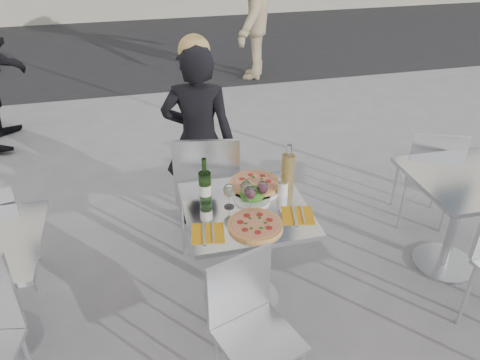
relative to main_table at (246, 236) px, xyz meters
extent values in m
plane|color=slate|center=(0.00, 0.00, -0.54)|extent=(80.00, 80.00, 0.00)
cube|color=black|center=(0.00, 6.50, -0.54)|extent=(24.00, 5.00, 0.00)
cylinder|color=#B7BABF|center=(0.00, 0.00, -0.53)|extent=(0.44, 0.44, 0.02)
cylinder|color=#B7BABF|center=(0.00, 0.00, -0.17)|extent=(0.07, 0.07, 0.72)
cube|color=silver|center=(0.00, 0.00, 0.20)|extent=(0.72, 0.72, 0.03)
cylinder|color=#B7BABF|center=(-1.50, 0.00, -0.53)|extent=(0.44, 0.44, 0.02)
cylinder|color=#B7BABF|center=(1.50, 0.00, -0.53)|extent=(0.44, 0.44, 0.02)
cylinder|color=#B7BABF|center=(1.50, 0.00, -0.17)|extent=(0.07, 0.07, 0.72)
cube|color=silver|center=(1.50, 0.00, 0.20)|extent=(0.72, 0.72, 0.03)
cylinder|color=silver|center=(0.11, 0.85, -0.30)|extent=(0.03, 0.03, 0.47)
cylinder|color=silver|center=(-0.26, 0.92, -0.30)|extent=(0.03, 0.03, 0.47)
cylinder|color=silver|center=(0.04, 0.47, -0.30)|extent=(0.03, 0.03, 0.47)
cylinder|color=silver|center=(-0.33, 0.55, -0.30)|extent=(0.03, 0.03, 0.47)
cube|color=silver|center=(-0.11, 0.70, -0.05)|extent=(0.52, 0.52, 0.03)
cube|color=silver|center=(-0.15, 0.48, 0.20)|extent=(0.44, 0.11, 0.47)
cylinder|color=silver|center=(-0.30, -0.58, -0.34)|extent=(0.02, 0.02, 0.40)
cylinder|color=silver|center=(0.00, -0.47, -0.34)|extent=(0.02, 0.02, 0.40)
cube|color=silver|center=(-0.10, -0.67, -0.13)|extent=(0.47, 0.47, 0.02)
cube|color=silver|center=(-0.16, -0.50, 0.08)|extent=(0.36, 0.14, 0.40)
cylinder|color=silver|center=(-1.40, 0.74, -0.33)|extent=(0.02, 0.02, 0.42)
cylinder|color=silver|center=(-1.36, 0.41, -0.33)|extent=(0.02, 0.02, 0.42)
cylinder|color=silver|center=(1.83, 0.67, -0.33)|extent=(0.02, 0.02, 0.42)
cylinder|color=silver|center=(1.52, 0.79, -0.33)|extent=(0.02, 0.02, 0.42)
cylinder|color=silver|center=(1.71, 0.36, -0.33)|extent=(0.02, 0.02, 0.42)
cylinder|color=silver|center=(1.40, 0.48, -0.33)|extent=(0.02, 0.02, 0.42)
cube|color=silver|center=(1.61, 0.57, -0.11)|extent=(0.50, 0.50, 0.02)
cube|color=silver|center=(1.54, 0.39, 0.11)|extent=(0.37, 0.16, 0.42)
cylinder|color=silver|center=(1.25, -0.52, -0.29)|extent=(0.03, 0.03, 0.49)
imported|color=black|center=(-0.13, 0.95, 0.20)|extent=(0.62, 0.48, 1.48)
imported|color=#978461|center=(1.18, 4.36, 0.41)|extent=(1.14, 1.41, 1.90)
cylinder|color=#E4A859|center=(0.01, -0.19, 0.22)|extent=(0.31, 0.31, 0.02)
cylinder|color=#D3C588|center=(0.01, -0.19, 0.23)|extent=(0.27, 0.27, 0.00)
cylinder|color=white|center=(0.11, 0.21, 0.22)|extent=(0.36, 0.36, 0.01)
cylinder|color=#E4A859|center=(0.11, 0.22, 0.23)|extent=(0.32, 0.32, 0.02)
cylinder|color=#D3C588|center=(0.11, 0.21, 0.24)|extent=(0.28, 0.28, 0.00)
cylinder|color=white|center=(0.06, 0.07, 0.22)|extent=(0.22, 0.22, 0.01)
ellipsoid|color=#206318|center=(0.06, 0.07, 0.26)|extent=(0.15, 0.15, 0.08)
sphere|color=#B21914|center=(0.10, 0.09, 0.27)|extent=(0.03, 0.03, 0.03)
cylinder|color=#27501E|center=(-0.22, 0.11, 0.31)|extent=(0.07, 0.07, 0.20)
cone|color=#27501E|center=(-0.22, 0.11, 0.41)|extent=(0.07, 0.07, 0.03)
cylinder|color=#27501E|center=(-0.22, 0.11, 0.46)|extent=(0.03, 0.03, 0.10)
cylinder|color=silver|center=(-0.22, 0.11, 0.30)|extent=(0.07, 0.07, 0.07)
cylinder|color=tan|center=(0.31, 0.17, 0.32)|extent=(0.08, 0.08, 0.22)
cylinder|color=white|center=(0.31, 0.17, 0.46)|extent=(0.03, 0.03, 0.08)
cylinder|color=white|center=(0.25, 0.08, 0.26)|extent=(0.06, 0.06, 0.09)
cylinder|color=silver|center=(0.25, 0.08, 0.31)|extent=(0.06, 0.06, 0.02)
cylinder|color=white|center=(-0.10, 0.03, 0.21)|extent=(0.06, 0.06, 0.00)
cylinder|color=white|center=(-0.10, 0.03, 0.26)|extent=(0.01, 0.01, 0.09)
ellipsoid|color=white|center=(-0.10, 0.03, 0.33)|extent=(0.07, 0.07, 0.08)
ellipsoid|color=beige|center=(-0.10, 0.03, 0.32)|extent=(0.05, 0.05, 0.05)
cylinder|color=white|center=(0.01, 0.04, 0.21)|extent=(0.06, 0.06, 0.00)
cylinder|color=white|center=(0.01, 0.04, 0.26)|extent=(0.01, 0.01, 0.09)
ellipsoid|color=white|center=(0.01, 0.04, 0.33)|extent=(0.07, 0.07, 0.08)
ellipsoid|color=beige|center=(0.01, 0.04, 0.32)|extent=(0.05, 0.05, 0.05)
cylinder|color=white|center=(0.02, -0.02, 0.21)|extent=(0.06, 0.06, 0.00)
cylinder|color=white|center=(0.02, -0.02, 0.26)|extent=(0.01, 0.01, 0.09)
ellipsoid|color=white|center=(0.02, -0.02, 0.33)|extent=(0.07, 0.07, 0.08)
ellipsoid|color=#480A1E|center=(0.02, -0.02, 0.32)|extent=(0.05, 0.05, 0.05)
cylinder|color=white|center=(0.10, 0.01, 0.21)|extent=(0.06, 0.06, 0.00)
cylinder|color=white|center=(0.10, 0.01, 0.26)|extent=(0.01, 0.01, 0.09)
ellipsoid|color=white|center=(0.10, 0.01, 0.33)|extent=(0.07, 0.07, 0.08)
ellipsoid|color=#480A1E|center=(0.10, 0.01, 0.32)|extent=(0.05, 0.05, 0.05)
cube|color=orange|center=(-0.26, -0.19, 0.21)|extent=(0.20, 0.20, 0.00)
cube|color=#B7BABF|center=(-0.28, -0.19, 0.22)|extent=(0.04, 0.20, 0.00)
cube|color=#B7BABF|center=(-0.23, -0.19, 0.22)|extent=(0.04, 0.18, 0.00)
cube|color=orange|center=(0.27, -0.15, 0.21)|extent=(0.22, 0.22, 0.00)
cube|color=#B7BABF|center=(0.25, -0.15, 0.22)|extent=(0.06, 0.20, 0.00)
cube|color=#B7BABF|center=(0.30, -0.15, 0.22)|extent=(0.05, 0.18, 0.00)
camera|label=1|loc=(-0.56, -2.20, 1.78)|focal=35.00mm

